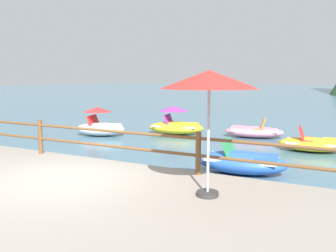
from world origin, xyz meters
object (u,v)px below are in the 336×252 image
pedal_boat_0 (176,125)px  pedal_boat_4 (253,131)px  beach_umbrella (209,81)px  pedal_boat_2 (100,126)px  pedal_boat_1 (242,162)px  pedal_boat_3 (312,144)px

pedal_boat_0 → pedal_boat_4: (3.34, 0.73, -0.17)m
beach_umbrella → pedal_boat_2: 10.04m
pedal_boat_2 → beach_umbrella: bearing=-40.7°
pedal_boat_0 → pedal_boat_2: 3.38m
beach_umbrella → pedal_boat_0: 9.76m
pedal_boat_1 → pedal_boat_3: 4.18m
beach_umbrella → pedal_boat_2: size_ratio=0.91×
pedal_boat_2 → pedal_boat_3: 8.65m
pedal_boat_0 → pedal_boat_3: bearing=-11.5°
pedal_boat_2 → pedal_boat_4: (6.12, 2.64, -0.18)m
beach_umbrella → pedal_boat_3: size_ratio=0.98×
pedal_boat_0 → pedal_boat_4: size_ratio=1.02×
pedal_boat_2 → pedal_boat_3: bearing=4.8°
pedal_boat_4 → pedal_boat_1: bearing=-79.4°
pedal_boat_2 → pedal_boat_3: pedal_boat_2 is taller
pedal_boat_2 → pedal_boat_4: 6.67m
pedal_boat_1 → pedal_boat_3: (1.40, 3.94, -0.06)m
pedal_boat_3 → pedal_boat_2: bearing=-175.2°
beach_umbrella → pedal_boat_4: 9.41m
pedal_boat_2 → pedal_boat_1: bearing=-24.0°
pedal_boat_3 → pedal_boat_4: size_ratio=0.85×
beach_umbrella → pedal_boat_4: bearing=98.4°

